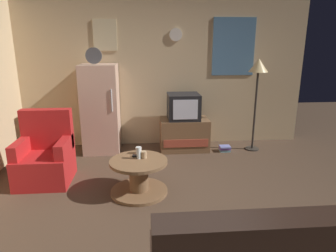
{
  "coord_description": "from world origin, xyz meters",
  "views": [
    {
      "loc": [
        -0.34,
        -2.98,
        1.84
      ],
      "look_at": [
        -0.02,
        0.9,
        0.75
      ],
      "focal_mm": 31.87,
      "sensor_mm": 36.0,
      "label": 1
    }
  ],
  "objects_px": {
    "tv_stand": "(184,134)",
    "book_stack": "(225,148)",
    "wine_glass": "(139,153)",
    "mug_ceramic_white": "(139,150)",
    "standing_lamp": "(258,73)",
    "armchair": "(45,157)",
    "coffee_table": "(139,176)",
    "mug_ceramic_tan": "(144,155)",
    "crt_tv": "(183,107)",
    "remote_control": "(138,156)",
    "fridge": "(101,109)"
  },
  "relations": [
    {
      "from": "tv_stand",
      "to": "remote_control",
      "type": "distance_m",
      "value": 1.65
    },
    {
      "from": "mug_ceramic_tan",
      "to": "armchair",
      "type": "distance_m",
      "value": 1.41
    },
    {
      "from": "tv_stand",
      "to": "armchair",
      "type": "xyz_separation_m",
      "value": [
        -2.05,
        -1.09,
        0.06
      ]
    },
    {
      "from": "fridge",
      "to": "mug_ceramic_tan",
      "type": "distance_m",
      "value": 1.73
    },
    {
      "from": "book_stack",
      "to": "crt_tv",
      "type": "bearing_deg",
      "value": 166.23
    },
    {
      "from": "standing_lamp",
      "to": "wine_glass",
      "type": "relative_size",
      "value": 10.6
    },
    {
      "from": "standing_lamp",
      "to": "armchair",
      "type": "relative_size",
      "value": 1.66
    },
    {
      "from": "standing_lamp",
      "to": "mug_ceramic_tan",
      "type": "bearing_deg",
      "value": -144.34
    },
    {
      "from": "coffee_table",
      "to": "book_stack",
      "type": "bearing_deg",
      "value": 42.94
    },
    {
      "from": "fridge",
      "to": "mug_ceramic_tan",
      "type": "relative_size",
      "value": 19.67
    },
    {
      "from": "coffee_table",
      "to": "wine_glass",
      "type": "bearing_deg",
      "value": 85.32
    },
    {
      "from": "mug_ceramic_tan",
      "to": "remote_control",
      "type": "bearing_deg",
      "value": 145.0
    },
    {
      "from": "wine_glass",
      "to": "mug_ceramic_white",
      "type": "height_order",
      "value": "wine_glass"
    },
    {
      "from": "tv_stand",
      "to": "book_stack",
      "type": "relative_size",
      "value": 4.46
    },
    {
      "from": "crt_tv",
      "to": "mug_ceramic_white",
      "type": "distance_m",
      "value": 1.56
    },
    {
      "from": "crt_tv",
      "to": "fridge",
      "type": "bearing_deg",
      "value": 177.67
    },
    {
      "from": "coffee_table",
      "to": "book_stack",
      "type": "relative_size",
      "value": 3.83
    },
    {
      "from": "wine_glass",
      "to": "armchair",
      "type": "relative_size",
      "value": 0.16
    },
    {
      "from": "wine_glass",
      "to": "armchair",
      "type": "distance_m",
      "value": 1.36
    },
    {
      "from": "mug_ceramic_white",
      "to": "armchair",
      "type": "distance_m",
      "value": 1.3
    },
    {
      "from": "armchair",
      "to": "tv_stand",
      "type": "bearing_deg",
      "value": 27.86
    },
    {
      "from": "wine_glass",
      "to": "book_stack",
      "type": "relative_size",
      "value": 0.8
    },
    {
      "from": "wine_glass",
      "to": "remote_control",
      "type": "bearing_deg",
      "value": 96.53
    },
    {
      "from": "armchair",
      "to": "crt_tv",
      "type": "bearing_deg",
      "value": 28.06
    },
    {
      "from": "wine_glass",
      "to": "fridge",
      "type": "bearing_deg",
      "value": 112.76
    },
    {
      "from": "mug_ceramic_tan",
      "to": "remote_control",
      "type": "xyz_separation_m",
      "value": [
        -0.07,
        0.05,
        -0.03
      ]
    },
    {
      "from": "standing_lamp",
      "to": "armchair",
      "type": "distance_m",
      "value": 3.56
    },
    {
      "from": "crt_tv",
      "to": "armchair",
      "type": "bearing_deg",
      "value": -151.94
    },
    {
      "from": "wine_glass",
      "to": "remote_control",
      "type": "height_order",
      "value": "wine_glass"
    },
    {
      "from": "fridge",
      "to": "book_stack",
      "type": "xyz_separation_m",
      "value": [
        2.13,
        -0.23,
        -0.7
      ]
    },
    {
      "from": "fridge",
      "to": "wine_glass",
      "type": "bearing_deg",
      "value": -67.24
    },
    {
      "from": "crt_tv",
      "to": "standing_lamp",
      "type": "height_order",
      "value": "standing_lamp"
    },
    {
      "from": "wine_glass",
      "to": "mug_ceramic_white",
      "type": "bearing_deg",
      "value": 91.19
    },
    {
      "from": "wine_glass",
      "to": "armchair",
      "type": "bearing_deg",
      "value": 161.66
    },
    {
      "from": "coffee_table",
      "to": "remote_control",
      "type": "xyz_separation_m",
      "value": [
        -0.0,
        0.11,
        0.23
      ]
    },
    {
      "from": "crt_tv",
      "to": "mug_ceramic_tan",
      "type": "height_order",
      "value": "crt_tv"
    },
    {
      "from": "standing_lamp",
      "to": "armchair",
      "type": "xyz_separation_m",
      "value": [
        -3.27,
        -0.98,
        -1.02
      ]
    },
    {
      "from": "coffee_table",
      "to": "armchair",
      "type": "bearing_deg",
      "value": 159.68
    },
    {
      "from": "standing_lamp",
      "to": "remote_control",
      "type": "height_order",
      "value": "standing_lamp"
    },
    {
      "from": "tv_stand",
      "to": "mug_ceramic_white",
      "type": "bearing_deg",
      "value": -120.46
    },
    {
      "from": "crt_tv",
      "to": "remote_control",
      "type": "distance_m",
      "value": 1.67
    },
    {
      "from": "fridge",
      "to": "book_stack",
      "type": "bearing_deg",
      "value": -6.25
    },
    {
      "from": "wine_glass",
      "to": "mug_ceramic_white",
      "type": "distance_m",
      "value": 0.18
    },
    {
      "from": "fridge",
      "to": "mug_ceramic_white",
      "type": "distance_m",
      "value": 1.55
    },
    {
      "from": "wine_glass",
      "to": "mug_ceramic_tan",
      "type": "relative_size",
      "value": 1.67
    },
    {
      "from": "coffee_table",
      "to": "mug_ceramic_tan",
      "type": "distance_m",
      "value": 0.28
    },
    {
      "from": "mug_ceramic_white",
      "to": "fridge",
      "type": "bearing_deg",
      "value": 115.24
    },
    {
      "from": "coffee_table",
      "to": "mug_ceramic_tan",
      "type": "bearing_deg",
      "value": 42.79
    },
    {
      "from": "fridge",
      "to": "standing_lamp",
      "type": "relative_size",
      "value": 1.11
    },
    {
      "from": "fridge",
      "to": "armchair",
      "type": "height_order",
      "value": "fridge"
    }
  ]
}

